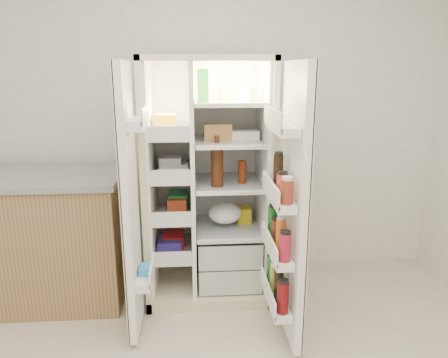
{
  "coord_description": "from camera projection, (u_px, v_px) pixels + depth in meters",
  "views": [
    {
      "loc": [
        -0.06,
        -1.48,
        1.71
      ],
      "look_at": [
        0.14,
        1.25,
        1.0
      ],
      "focal_mm": 34.0,
      "sensor_mm": 36.0,
      "label": 1
    }
  ],
  "objects": [
    {
      "name": "fridge_door",
      "position": [
        290.0,
        211.0,
        2.61
      ],
      "size": [
        0.17,
        0.58,
        1.72
      ],
      "color": "white",
      "rests_on": "floor"
    },
    {
      "name": "freezer_door",
      "position": [
        131.0,
        206.0,
        2.62
      ],
      "size": [
        0.15,
        0.4,
        1.72
      ],
      "color": "white",
      "rests_on": "floor"
    },
    {
      "name": "kitchen_counter",
      "position": [
        34.0,
        238.0,
        3.15
      ],
      "size": [
        1.35,
        0.72,
        0.98
      ],
      "color": "#9A794D",
      "rests_on": "floor"
    },
    {
      "name": "wall_back",
      "position": [
        199.0,
        115.0,
        3.46
      ],
      "size": [
        4.0,
        0.02,
        2.7
      ],
      "primitive_type": "cube",
      "color": "white",
      "rests_on": "floor"
    },
    {
      "name": "refrigerator",
      "position": [
        210.0,
        198.0,
        3.28
      ],
      "size": [
        0.92,
        0.7,
        1.8
      ],
      "color": "beige",
      "rests_on": "floor"
    }
  ]
}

